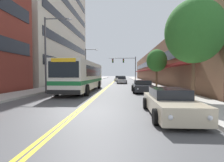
% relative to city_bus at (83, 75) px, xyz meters
% --- Properties ---
extents(ground_plane, '(240.00, 240.00, 0.00)m').
position_rel_city_bus_xyz_m(ground_plane, '(2.13, 26.41, -1.76)').
color(ground_plane, '#4C4C4F').
extents(sidewalk_left, '(2.85, 106.00, 0.16)m').
position_rel_city_bus_xyz_m(sidewalk_left, '(-4.80, 26.41, -1.67)').
color(sidewalk_left, '#B2ADA5').
rests_on(sidewalk_left, ground_plane).
extents(sidewalk_right, '(2.85, 106.00, 0.16)m').
position_rel_city_bus_xyz_m(sidewalk_right, '(9.05, 26.41, -1.67)').
color(sidewalk_right, '#B2ADA5').
rests_on(sidewalk_right, ground_plane).
extents(centre_line, '(0.34, 106.00, 0.01)m').
position_rel_city_bus_xyz_m(centre_line, '(2.13, 26.41, -1.75)').
color(centre_line, yellow).
rests_on(centre_line, ground_plane).
extents(office_tower_left, '(12.08, 28.46, 31.17)m').
position_rel_city_bus_xyz_m(office_tower_left, '(-12.46, 17.19, 13.83)').
color(office_tower_left, beige).
rests_on(office_tower_left, ground_plane).
extents(storefront_row_right, '(9.10, 68.00, 7.24)m').
position_rel_city_bus_xyz_m(storefront_row_right, '(14.70, 26.41, 1.86)').
color(storefront_row_right, brown).
rests_on(storefront_row_right, ground_plane).
extents(city_bus, '(2.93, 12.49, 3.10)m').
position_rel_city_bus_xyz_m(city_bus, '(0.00, 0.00, 0.00)').
color(city_bus, silver).
rests_on(city_bus, ground_plane).
extents(car_navy_parked_left_near, '(1.98, 4.56, 1.25)m').
position_rel_city_bus_xyz_m(car_navy_parked_left_near, '(-2.28, 10.63, -1.17)').
color(car_navy_parked_left_near, '#19234C').
rests_on(car_navy_parked_left_near, ground_plane).
extents(car_dark_grey_parked_left_mid, '(2.18, 4.23, 1.32)m').
position_rel_city_bus_xyz_m(car_dark_grey_parked_left_mid, '(-2.21, 17.79, -1.13)').
color(car_dark_grey_parked_left_mid, '#38383D').
rests_on(car_dark_grey_parked_left_mid, ground_plane).
extents(car_champagne_parked_right_foreground, '(1.98, 4.91, 1.23)m').
position_rel_city_bus_xyz_m(car_champagne_parked_right_foreground, '(6.48, -11.05, -1.18)').
color(car_champagne_parked_right_foreground, beige).
rests_on(car_champagne_parked_right_foreground, ground_plane).
extents(car_charcoal_parked_right_mid, '(2.15, 4.22, 1.24)m').
position_rel_city_bus_xyz_m(car_charcoal_parked_right_mid, '(6.42, -0.91, -1.17)').
color(car_charcoal_parked_right_mid, '#232328').
rests_on(car_charcoal_parked_right_mid, ground_plane).
extents(car_white_moving_lead, '(2.14, 4.63, 1.40)m').
position_rel_city_bus_xyz_m(car_white_moving_lead, '(3.23, 27.75, -1.10)').
color(car_white_moving_lead, white).
rests_on(car_white_moving_lead, ground_plane).
extents(car_slate_blue_moving_second, '(2.04, 4.87, 1.27)m').
position_rel_city_bus_xyz_m(car_slate_blue_moving_second, '(4.37, 40.90, -1.15)').
color(car_slate_blue_moving_second, '#475675').
rests_on(car_slate_blue_moving_second, ground_plane).
extents(car_silver_moving_third, '(1.99, 4.47, 1.42)m').
position_rel_city_bus_xyz_m(car_silver_moving_third, '(4.18, 15.93, -1.11)').
color(car_silver_moving_third, '#B7B7BC').
rests_on(car_silver_moving_third, ground_plane).
extents(traffic_signal_mast, '(6.38, 0.38, 5.97)m').
position_rel_city_bus_xyz_m(traffic_signal_mast, '(5.08, 22.30, 2.52)').
color(traffic_signal_mast, '#47474C').
rests_on(traffic_signal_mast, ground_plane).
extents(street_lamp_left_near, '(2.76, 0.28, 7.37)m').
position_rel_city_bus_xyz_m(street_lamp_left_near, '(-2.75, -2.32, 2.71)').
color(street_lamp_left_near, '#47474C').
rests_on(street_lamp_left_near, ground_plane).
extents(street_lamp_left_far, '(2.64, 0.28, 7.01)m').
position_rel_city_bus_xyz_m(street_lamp_left_far, '(-2.76, 16.11, 2.51)').
color(street_lamp_left_far, '#47474C').
rests_on(street_lamp_left_far, ground_plane).
extents(street_tree_right_near, '(3.78, 3.78, 6.58)m').
position_rel_city_bus_xyz_m(street_tree_right_near, '(9.06, -7.12, 2.90)').
color(street_tree_right_near, brown).
rests_on(street_tree_right_near, sidewalk_right).
extents(street_tree_right_mid, '(2.54, 2.54, 4.81)m').
position_rel_city_bus_xyz_m(street_tree_right_mid, '(8.63, 3.30, 1.81)').
color(street_tree_right_mid, brown).
rests_on(street_tree_right_mid, sidewalk_right).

